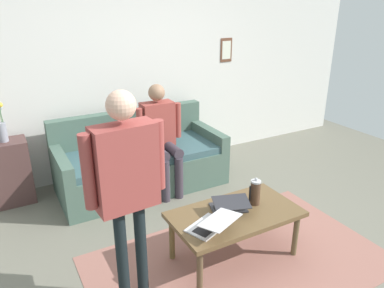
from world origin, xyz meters
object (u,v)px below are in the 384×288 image
(couch, at_px, (140,162))
(laptop_left, at_px, (229,206))
(flower_vase, at_px, (2,126))
(person_seated, at_px, (161,133))
(coffee_table, at_px, (235,217))
(french_press, at_px, (255,192))
(side_shelf, at_px, (11,172))
(laptop_center, at_px, (212,224))
(person_standing, at_px, (126,178))

(couch, relative_size, laptop_left, 5.15)
(flower_vase, relative_size, person_seated, 0.35)
(flower_vase, bearing_deg, laptop_left, 129.25)
(person_seated, bearing_deg, coffee_table, 91.02)
(french_press, relative_size, flower_vase, 0.59)
(laptop_left, bearing_deg, side_shelf, -50.69)
(laptop_center, distance_m, french_press, 0.56)
(person_standing, distance_m, person_seated, 1.83)
(french_press, distance_m, person_seated, 1.46)
(laptop_left, height_order, person_standing, person_standing)
(french_press, relative_size, side_shelf, 0.35)
(couch, bearing_deg, laptop_left, 96.54)
(coffee_table, xyz_separation_m, laptop_left, (0.03, -0.06, 0.09))
(flower_vase, bearing_deg, french_press, 133.19)
(french_press, bearing_deg, person_standing, 5.05)
(french_press, distance_m, person_standing, 1.30)
(side_shelf, xyz_separation_m, flower_vase, (-0.00, -0.00, 0.54))
(french_press, height_order, side_shelf, side_shelf)
(coffee_table, xyz_separation_m, french_press, (-0.23, -0.04, 0.17))
(couch, relative_size, side_shelf, 2.67)
(coffee_table, height_order, french_press, french_press)
(coffee_table, height_order, side_shelf, side_shelf)
(laptop_center, distance_m, person_seated, 1.62)
(laptop_left, relative_size, flower_vase, 0.86)
(laptop_center, distance_m, person_standing, 0.86)
(laptop_center, bearing_deg, side_shelf, -58.19)
(coffee_table, distance_m, person_seated, 1.50)
(side_shelf, relative_size, person_standing, 0.45)
(coffee_table, height_order, laptop_left, laptop_left)
(laptop_left, bearing_deg, couch, -83.46)
(laptop_left, height_order, flower_vase, flower_vase)
(coffee_table, bearing_deg, couch, -82.84)
(coffee_table, height_order, flower_vase, flower_vase)
(person_standing, bearing_deg, coffee_table, -175.85)
(laptop_left, bearing_deg, person_seated, -89.96)
(couch, distance_m, person_standing, 2.06)
(couch, distance_m, coffee_table, 1.71)
(couch, relative_size, laptop_center, 4.49)
(flower_vase, xyz_separation_m, person_standing, (-0.66, 2.08, 0.15))
(laptop_left, height_order, laptop_center, same)
(couch, height_order, person_seated, person_seated)
(person_seated, bearing_deg, couch, -50.54)
(couch, distance_m, laptop_center, 1.82)
(laptop_left, relative_size, french_press, 1.47)
(french_press, bearing_deg, person_seated, -79.76)
(person_standing, bearing_deg, side_shelf, -72.45)
(coffee_table, distance_m, flower_vase, 2.63)
(coffee_table, bearing_deg, person_seated, -88.98)
(laptop_left, xyz_separation_m, laptop_center, (0.28, 0.17, 0.00))
(laptop_center, distance_m, flower_vase, 2.53)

